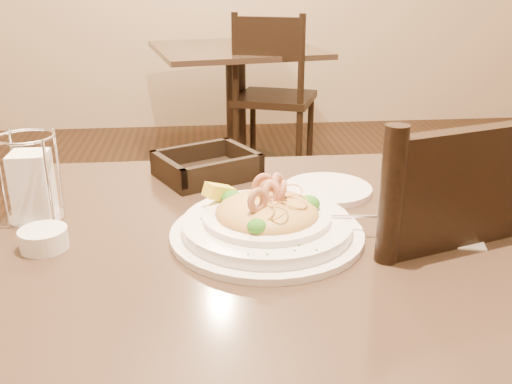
{
  "coord_description": "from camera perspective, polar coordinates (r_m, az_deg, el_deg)",
  "views": [
    {
      "loc": [
        -0.09,
        -0.85,
        1.14
      ],
      "look_at": [
        0.0,
        0.02,
        0.79
      ],
      "focal_mm": 40.0,
      "sensor_mm": 36.0,
      "label": 1
    }
  ],
  "objects": [
    {
      "name": "main_table",
      "position": [
        1.07,
        0.11,
        -15.73
      ],
      "size": [
        0.9,
        0.9,
        0.71
      ],
      "color": "black",
      "rests_on": "ground"
    },
    {
      "name": "background_table",
      "position": [
        3.47,
        -2.03,
        10.6
      ],
      "size": [
        1.06,
        1.06,
        0.71
      ],
      "rotation": [
        0.0,
        0.0,
        0.19
      ],
      "color": "black",
      "rests_on": "ground"
    },
    {
      "name": "dining_chair_near",
      "position": [
        1.21,
        15.46,
        -11.37
      ],
      "size": [
        0.53,
        0.53,
        0.93
      ],
      "rotation": [
        0.0,
        0.0,
        3.44
      ],
      "color": "black",
      "rests_on": "ground"
    },
    {
      "name": "dining_chair_far",
      "position": [
        3.24,
        1.72,
        9.98
      ],
      "size": [
        0.54,
        0.54,
        0.93
      ],
      "rotation": [
        0.0,
        0.0,
        2.78
      ],
      "color": "black",
      "rests_on": "ground"
    },
    {
      "name": "pasta_bowl",
      "position": [
        0.96,
        1.08,
        -2.91
      ],
      "size": [
        0.36,
        0.33,
        0.1
      ],
      "rotation": [
        0.0,
        0.0,
        -0.39
      ],
      "color": "white",
      "rests_on": "main_table"
    },
    {
      "name": "drink_glass",
      "position": [
        1.01,
        19.0,
        -0.93
      ],
      "size": [
        0.13,
        0.13,
        0.12
      ],
      "rotation": [
        0.0,
        0.0,
        -0.27
      ],
      "color": "white",
      "rests_on": "main_table"
    },
    {
      "name": "bread_basket",
      "position": [
        1.24,
        -4.94,
        2.42
      ],
      "size": [
        0.25,
        0.23,
        0.05
      ],
      "rotation": [
        0.0,
        0.0,
        0.46
      ],
      "color": "black",
      "rests_on": "main_table"
    },
    {
      "name": "napkin_caddy",
      "position": [
        1.09,
        -21.46,
        0.78
      ],
      "size": [
        0.1,
        0.1,
        0.16
      ],
      "rotation": [
        0.0,
        0.0,
        0.36
      ],
      "color": "silver",
      "rests_on": "main_table"
    },
    {
      "name": "side_plate",
      "position": [
        1.17,
        7.17,
        0.29
      ],
      "size": [
        0.23,
        0.23,
        0.01
      ],
      "primitive_type": "cylinder",
      "rotation": [
        0.0,
        0.0,
        -0.4
      ],
      "color": "white",
      "rests_on": "main_table"
    },
    {
      "name": "butter_ramekin",
      "position": [
        0.98,
        -20.47,
        -4.41
      ],
      "size": [
        0.09,
        0.09,
        0.03
      ],
      "primitive_type": "cylinder",
      "rotation": [
        0.0,
        0.0,
        -0.23
      ],
      "color": "white",
      "rests_on": "main_table"
    }
  ]
}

